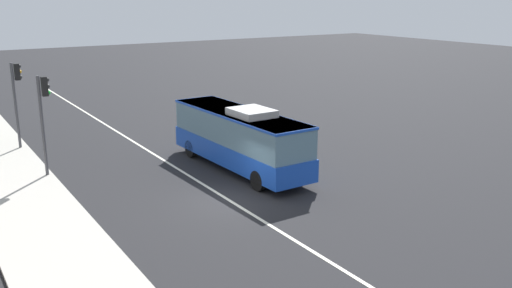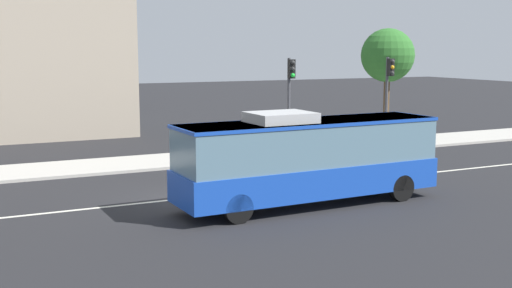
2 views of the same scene
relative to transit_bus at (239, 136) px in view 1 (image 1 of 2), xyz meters
name	(u,v)px [view 1 (image 1 of 2)]	position (x,y,z in m)	size (l,w,h in m)	color
ground_plane	(230,201)	(-3.85, 2.81, -1.81)	(160.00, 160.00, 0.00)	black
sidewalk_kerb	(50,239)	(-3.85, 10.67, -1.74)	(80.00, 3.89, 0.14)	#B2ADA3
lane_centre_line	(230,201)	(-3.85, 2.81, -1.80)	(76.00, 0.16, 0.01)	silver
transit_bus	(239,136)	(0.00, 0.00, 0.00)	(10.08, 2.82, 3.46)	#1947B7
traffic_light_near_corner	(17,91)	(10.33, 9.03, 1.75)	(0.33, 0.62, 5.20)	#47474C
traffic_light_mid_block	(44,108)	(4.03, 8.85, 1.75)	(0.33, 0.62, 5.20)	#47474C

